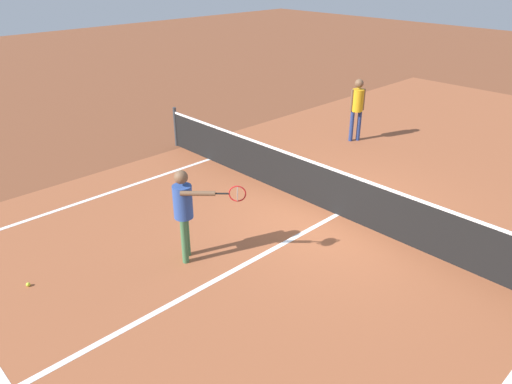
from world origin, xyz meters
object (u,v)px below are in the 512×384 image
object	(u,v)px
tennis_ball_mid_court	(28,284)
player_far	(357,103)
player_near	(185,206)
net	(339,193)

from	to	relation	value
tennis_ball_mid_court	player_far	bearing A→B (deg)	92.71
player_near	player_far	bearing A→B (deg)	102.66
tennis_ball_mid_court	player_near	bearing A→B (deg)	63.93
net	player_far	size ratio (longest dim) A/B	6.41
player_near	tennis_ball_mid_court	size ratio (longest dim) A/B	25.07
player_near	player_far	distance (m)	7.15
player_far	net	bearing A→B (deg)	-58.29
player_far	player_near	bearing A→B (deg)	-77.34
player_far	tennis_ball_mid_court	xyz separation A→B (m)	(0.44, -9.28, -1.04)
player_near	tennis_ball_mid_court	distance (m)	2.75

